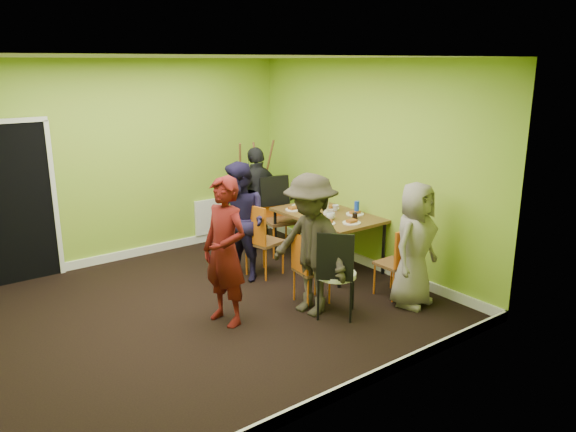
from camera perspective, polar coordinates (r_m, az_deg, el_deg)
name	(u,v)px	position (r m, az deg, el deg)	size (l,w,h in m)	color
ground	(207,310)	(6.61, -8.26, -9.38)	(5.00, 5.00, 0.00)	black
room_walls	(199,227)	(6.29, -8.99, -1.10)	(5.04, 4.54, 2.82)	#8CBC30
dining_table	(328,218)	(7.68, 4.05, -0.16)	(0.90, 1.50, 0.75)	black
chair_left_far	(260,236)	(7.33, -2.83, -2.08)	(0.49, 0.49, 0.98)	orange
chair_left_near	(307,265)	(6.53, 1.92, -4.96)	(0.39, 0.39, 0.86)	orange
chair_back_end	(275,199)	(8.32, -1.36, 1.77)	(0.54, 0.61, 1.12)	orange
chair_front_end	(398,259)	(6.82, 11.12, -4.29)	(0.36, 0.36, 0.87)	orange
chair_bentwood	(336,270)	(6.16, 4.89, -5.50)	(0.56, 0.56, 1.01)	black
easel	(254,193)	(8.69, -3.43, 2.37)	(0.64, 0.60, 1.60)	brown
plate_near_left	(293,210)	(7.83, 0.55, 0.66)	(0.22, 0.22, 0.01)	white
plate_near_right	(327,223)	(7.19, 3.97, -0.74)	(0.22, 0.22, 0.01)	white
plate_far_back	(301,206)	(8.02, 1.30, 1.02)	(0.26, 0.26, 0.01)	white
plate_far_front	(352,223)	(7.24, 6.48, -0.69)	(0.23, 0.23, 0.01)	white
plate_wall_back	(331,208)	(7.93, 4.41, 0.80)	(0.22, 0.22, 0.01)	white
plate_wall_front	(355,214)	(7.66, 6.81, 0.21)	(0.24, 0.24, 0.01)	white
thermos	(326,207)	(7.59, 3.88, 0.92)	(0.07, 0.07, 0.21)	white
blue_bottle	(357,208)	(7.66, 6.99, 0.85)	(0.07, 0.07, 0.18)	#183DB6
orange_bottle	(313,209)	(7.73, 2.53, 0.69)	(0.03, 0.03, 0.08)	orange
glass_mid	(313,208)	(7.76, 2.58, 0.85)	(0.07, 0.07, 0.10)	black
glass_back	(317,203)	(8.00, 2.96, 1.30)	(0.07, 0.07, 0.10)	black
glass_front	(355,216)	(7.43, 6.80, 0.00)	(0.07, 0.07, 0.08)	black
cup_a	(331,216)	(7.38, 4.36, 0.01)	(0.12, 0.12, 0.09)	white
cup_b	(336,208)	(7.81, 4.85, 0.83)	(0.09, 0.09, 0.08)	white
person_standing	(225,252)	(6.00, -6.41, -3.61)	(0.59, 0.39, 1.62)	#540F0E
person_left_far	(241,222)	(7.21, -4.82, -0.61)	(0.75, 0.58, 1.54)	#1B1637
person_left_near	(310,245)	(6.20, 2.29, -2.96)	(1.03, 0.59, 1.60)	#2E291E
person_back_end	(258,198)	(8.41, -3.11, 1.79)	(0.91, 0.38, 1.55)	black
person_front_end	(415,245)	(6.59, 12.75, -2.86)	(0.72, 0.47, 1.46)	gray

